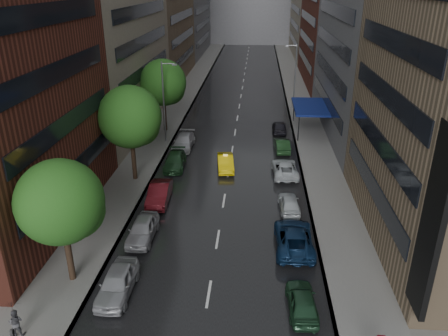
# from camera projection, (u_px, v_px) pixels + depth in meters

# --- Properties ---
(road) EXTENTS (14.00, 140.00, 0.01)m
(road) POSITION_uv_depth(u_px,v_px,m) (240.00, 99.00, 68.16)
(road) COLOR black
(road) RESTS_ON ground
(sidewalk_left) EXTENTS (4.00, 140.00, 0.15)m
(sidewalk_left) POSITION_uv_depth(u_px,v_px,m) (183.00, 98.00, 68.75)
(sidewalk_left) COLOR gray
(sidewalk_left) RESTS_ON ground
(sidewalk_right) EXTENTS (4.00, 140.00, 0.15)m
(sidewalk_right) POSITION_uv_depth(u_px,v_px,m) (299.00, 100.00, 67.50)
(sidewalk_right) COLOR gray
(sidewalk_right) RESTS_ON ground
(tree_near) EXTENTS (5.06, 5.06, 8.06)m
(tree_near) POSITION_uv_depth(u_px,v_px,m) (60.00, 202.00, 25.10)
(tree_near) COLOR #382619
(tree_near) RESTS_ON ground
(tree_mid) EXTENTS (5.60, 5.60, 8.92)m
(tree_mid) POSITION_uv_depth(u_px,v_px,m) (130.00, 117.00, 38.49)
(tree_mid) COLOR #382619
(tree_mid) RESTS_ON ground
(tree_far) EXTENTS (5.52, 5.52, 8.80)m
(tree_far) POSITION_uv_depth(u_px,v_px,m) (163.00, 83.00, 51.60)
(tree_far) COLOR #382619
(tree_far) RESTS_ON ground
(taxi) EXTENTS (2.03, 4.44, 1.41)m
(taxi) POSITION_uv_depth(u_px,v_px,m) (225.00, 163.00, 42.91)
(taxi) COLOR yellow
(taxi) RESTS_ON ground
(parked_cars_left) EXTENTS (2.23, 29.40, 1.56)m
(parked_cars_left) POSITION_uv_depth(u_px,v_px,m) (162.00, 188.00, 37.58)
(parked_cars_left) COLOR gray
(parked_cars_left) RESTS_ON ground
(parked_cars_right) EXTENTS (2.64, 35.57, 1.56)m
(parked_cars_right) POSITION_uv_depth(u_px,v_px,m) (287.00, 188.00, 37.75)
(parked_cars_right) COLOR #1C3F27
(parked_cars_right) RESTS_ON ground
(ped_black_umbrella) EXTENTS (0.96, 0.98, 2.09)m
(ped_black_umbrella) POSITION_uv_depth(u_px,v_px,m) (14.00, 316.00, 22.44)
(ped_black_umbrella) COLOR #48474C
(ped_black_umbrella) RESTS_ON sidewalk_left
(street_lamp_left) EXTENTS (1.74, 0.22, 9.00)m
(street_lamp_left) POSITION_uv_depth(u_px,v_px,m) (164.00, 101.00, 48.46)
(street_lamp_left) COLOR gray
(street_lamp_left) RESTS_ON sidewalk_left
(street_lamp_right) EXTENTS (1.74, 0.22, 9.00)m
(street_lamp_right) POSITION_uv_depth(u_px,v_px,m) (295.00, 75.00, 61.10)
(street_lamp_right) COLOR gray
(street_lamp_right) RESTS_ON sidewalk_right
(awning) EXTENTS (4.00, 8.00, 3.12)m
(awning) POSITION_uv_depth(u_px,v_px,m) (310.00, 107.00, 52.57)
(awning) COLOR navy
(awning) RESTS_ON sidewalk_right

